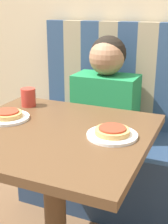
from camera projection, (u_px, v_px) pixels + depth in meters
booth_seat at (104, 167)px, 2.04m from camera, size 1.01×0.52×0.46m
booth_backrest at (118, 75)px, 2.05m from camera, size 1.01×0.07×0.68m
dining_table at (53, 154)px, 1.33m from camera, size 0.80×0.75×0.75m
person at (106, 88)px, 1.87m from camera, size 0.38×0.24×0.61m
plate_left at (7, 118)px, 1.42m from camera, size 0.20×0.20×0.01m
plate_right at (112, 135)px, 1.23m from camera, size 0.20×0.20×0.01m
pizza_left at (7, 114)px, 1.41m from camera, size 0.14×0.14×0.03m
pizza_right at (112, 131)px, 1.22m from camera, size 0.14×0.14×0.03m
drinking_cup at (28, 97)px, 1.59m from camera, size 0.07×0.07×0.09m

